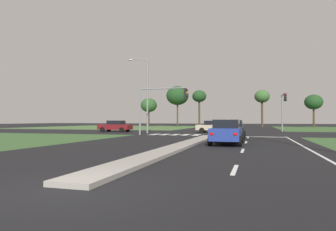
{
  "coord_description": "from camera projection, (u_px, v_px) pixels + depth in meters",
  "views": [
    {
      "loc": [
        4.12,
        -5.77,
        1.55
      ],
      "look_at": [
        -6.8,
        31.21,
        2.17
      ],
      "focal_mm": 31.61,
      "sensor_mm": 36.0,
      "label": 1
    }
  ],
  "objects": [
    {
      "name": "ground_plane",
      "position": [
        219.0,
        133.0,
        35.44
      ],
      "size": [
        200.0,
        200.0,
        0.0
      ],
      "primitive_type": "plane",
      "color": "black"
    },
    {
      "name": "grass_verge_far_left",
      "position": [
        117.0,
        127.0,
        66.16
      ],
      "size": [
        35.0,
        35.0,
        0.01
      ],
      "primitive_type": "cube",
      "color": "#476B38",
      "rests_on": "ground"
    },
    {
      "name": "median_island_near",
      "position": [
        182.0,
        146.0,
        17.22
      ],
      "size": [
        1.2,
        22.0,
        0.14
      ],
      "primitive_type": "cube",
      "color": "gray",
      "rests_on": "ground"
    },
    {
      "name": "median_island_far",
      "position": [
        234.0,
        128.0,
        59.42
      ],
      "size": [
        1.2,
        36.0,
        0.14
      ],
      "primitive_type": "cube",
      "color": "gray",
      "rests_on": "ground"
    },
    {
      "name": "lane_dash_near",
      "position": [
        235.0,
        170.0,
        9.23
      ],
      "size": [
        0.14,
        2.0,
        0.01
      ],
      "primitive_type": "cube",
      "color": "silver",
      "rests_on": "ground"
    },
    {
      "name": "lane_dash_second",
      "position": [
        243.0,
        151.0,
        14.99
      ],
      "size": [
        0.14,
        2.0,
        0.01
      ],
      "primitive_type": "cube",
      "color": "silver",
      "rests_on": "ground"
    },
    {
      "name": "lane_dash_third",
      "position": [
        246.0,
        142.0,
        20.74
      ],
      "size": [
        0.14,
        2.0,
        0.01
      ],
      "primitive_type": "cube",
      "color": "silver",
      "rests_on": "ground"
    },
    {
      "name": "lane_dash_fourth",
      "position": [
        248.0,
        137.0,
        26.49
      ],
      "size": [
        0.14,
        2.0,
        0.01
      ],
      "primitive_type": "cube",
      "color": "silver",
      "rests_on": "ground"
    },
    {
      "name": "edge_line_right",
      "position": [
        307.0,
        148.0,
        16.24
      ],
      "size": [
        0.14,
        24.0,
        0.01
      ],
      "primitive_type": "cube",
      "color": "silver",
      "rests_on": "ground"
    },
    {
      "name": "stop_bar_near",
      "position": [
        252.0,
        137.0,
        27.65
      ],
      "size": [
        6.4,
        0.5,
        0.01
      ],
      "primitive_type": "cube",
      "color": "silver",
      "rests_on": "ground"
    },
    {
      "name": "crosswalk_bar_near",
      "position": [
        155.0,
        134.0,
        32.27
      ],
      "size": [
        0.7,
        2.8,
        0.01
      ],
      "primitive_type": "cube",
      "color": "silver",
      "rests_on": "ground"
    },
    {
      "name": "crosswalk_bar_second",
      "position": [
        165.0,
        134.0,
        31.94
      ],
      "size": [
        0.7,
        2.8,
        0.01
      ],
      "primitive_type": "cube",
      "color": "silver",
      "rests_on": "ground"
    },
    {
      "name": "crosswalk_bar_third",
      "position": [
        175.0,
        135.0,
        31.62
      ],
      "size": [
        0.7,
        2.8,
        0.01
      ],
      "primitive_type": "cube",
      "color": "silver",
      "rests_on": "ground"
    },
    {
      "name": "crosswalk_bar_fourth",
      "position": [
        186.0,
        135.0,
        31.29
      ],
      "size": [
        0.7,
        2.8,
        0.01
      ],
      "primitive_type": "cube",
      "color": "silver",
      "rests_on": "ground"
    },
    {
      "name": "crosswalk_bar_fifth",
      "position": [
        196.0,
        135.0,
        30.97
      ],
      "size": [
        0.7,
        2.8,
        0.01
      ],
      "primitive_type": "cube",
      "color": "silver",
      "rests_on": "ground"
    },
    {
      "name": "car_beige_near",
      "position": [
        214.0,
        127.0,
        36.69
      ],
      "size": [
        4.49,
        1.97,
        1.49
      ],
      "rotation": [
        0.0,
        0.0,
        -1.57
      ],
      "color": "#BCAD8E",
      "rests_on": "ground"
    },
    {
      "name": "car_blue_second",
      "position": [
        227.0,
        132.0,
        18.93
      ],
      "size": [
        1.97,
        4.37,
        1.59
      ],
      "color": "navy",
      "rests_on": "ground"
    },
    {
      "name": "car_maroon_third",
      "position": [
        115.0,
        126.0,
        39.31
      ],
      "size": [
        4.42,
        2.01,
        1.51
      ],
      "rotation": [
        0.0,
        0.0,
        1.57
      ],
      "color": "maroon",
      "rests_on": "ground"
    },
    {
      "name": "car_grey_fourth",
      "position": [
        226.0,
        124.0,
        68.44
      ],
      "size": [
        1.95,
        4.24,
        1.51
      ],
      "rotation": [
        0.0,
        0.0,
        3.14
      ],
      "color": "slate",
      "rests_on": "ground"
    },
    {
      "name": "car_black_fifth",
      "position": [
        233.0,
        129.0,
        24.26
      ],
      "size": [
        1.95,
        4.32,
        1.56
      ],
      "color": "black",
      "rests_on": "ground"
    },
    {
      "name": "traffic_signal_near_left",
      "position": [
        158.0,
        101.0,
        30.75
      ],
      "size": [
        5.29,
        0.32,
        5.09
      ],
      "color": "gray",
      "rests_on": "ground"
    },
    {
      "name": "traffic_signal_far_right",
      "position": [
        283.0,
        105.0,
        37.92
      ],
      "size": [
        0.32,
        4.81,
        5.08
      ],
      "color": "gray",
      "rests_on": "ground"
    },
    {
      "name": "street_lamp_second",
      "position": [
        146.0,
        91.0,
        35.2
      ],
      "size": [
        2.17,
        1.15,
        8.87
      ],
      "color": "gray",
      "rests_on": "ground"
    },
    {
      "name": "pedestrian_at_median",
      "position": [
        227.0,
        123.0,
        43.88
      ],
      "size": [
        0.34,
        0.34,
        1.69
      ],
      "rotation": [
        0.0,
        0.0,
        0.92
      ],
      "color": "#9E8966",
      "rests_on": "median_island_far"
    },
    {
      "name": "treeline_near",
      "position": [
        149.0,
        105.0,
        73.99
      ],
      "size": [
        4.07,
        4.07,
        7.03
      ],
      "color": "#423323",
      "rests_on": "ground"
    },
    {
      "name": "treeline_second",
      "position": [
        177.0,
        96.0,
        72.01
      ],
      "size": [
        5.43,
        5.43,
        9.86
      ],
      "color": "#423323",
      "rests_on": "ground"
    },
    {
      "name": "treeline_third",
      "position": [
        199.0,
        97.0,
        72.14
      ],
      "size": [
        3.42,
        3.42,
        8.87
      ],
      "color": "#423323",
      "rests_on": "ground"
    },
    {
      "name": "treeline_fourth",
      "position": [
        262.0,
        97.0,
        65.69
      ],
      "size": [
        3.31,
        3.31,
        8.26
      ],
      "color": "#423323",
      "rests_on": "ground"
    },
    {
      "name": "treeline_fifth",
      "position": [
        314.0,
        102.0,
        63.3
      ],
      "size": [
        3.75,
        3.75,
        7.05
      ],
      "color": "#423323",
      "rests_on": "ground"
    }
  ]
}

